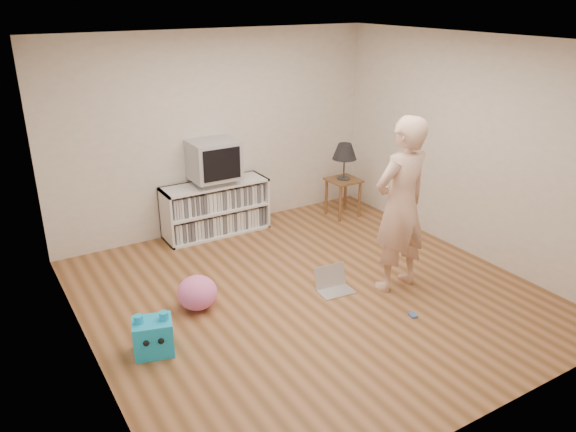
{
  "coord_description": "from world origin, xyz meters",
  "views": [
    {
      "loc": [
        -2.94,
        -4.38,
        3.03
      ],
      "look_at": [
        -0.03,
        0.4,
        0.77
      ],
      "focal_mm": 35.0,
      "sensor_mm": 36.0,
      "label": 1
    }
  ],
  "objects_px": {
    "crt_tv": "(213,159)",
    "plush_pink": "(197,293)",
    "person": "(401,206)",
    "laptop": "(333,284)",
    "plush_blue": "(153,336)",
    "dvd_deck": "(214,181)",
    "side_table": "(343,188)",
    "table_lamp": "(345,152)",
    "media_unit": "(215,208)"
  },
  "relations": [
    {
      "from": "person",
      "to": "laptop",
      "type": "height_order",
      "value": "person"
    },
    {
      "from": "table_lamp",
      "to": "side_table",
      "type": "bearing_deg",
      "value": 0.0
    },
    {
      "from": "side_table",
      "to": "person",
      "type": "bearing_deg",
      "value": -110.84
    },
    {
      "from": "crt_tv",
      "to": "table_lamp",
      "type": "relative_size",
      "value": 1.17
    },
    {
      "from": "person",
      "to": "side_table",
      "type": "bearing_deg",
      "value": -114.92
    },
    {
      "from": "dvd_deck",
      "to": "table_lamp",
      "type": "bearing_deg",
      "value": -11.53
    },
    {
      "from": "crt_tv",
      "to": "table_lamp",
      "type": "distance_m",
      "value": 1.85
    },
    {
      "from": "laptop",
      "to": "plush_blue",
      "type": "distance_m",
      "value": 2.04
    },
    {
      "from": "plush_pink",
      "to": "person",
      "type": "bearing_deg",
      "value": -18.97
    },
    {
      "from": "table_lamp",
      "to": "person",
      "type": "bearing_deg",
      "value": -110.84
    },
    {
      "from": "side_table",
      "to": "table_lamp",
      "type": "distance_m",
      "value": 0.53
    },
    {
      "from": "dvd_deck",
      "to": "side_table",
      "type": "height_order",
      "value": "dvd_deck"
    },
    {
      "from": "dvd_deck",
      "to": "plush_pink",
      "type": "height_order",
      "value": "dvd_deck"
    },
    {
      "from": "media_unit",
      "to": "dvd_deck",
      "type": "distance_m",
      "value": 0.39
    },
    {
      "from": "side_table",
      "to": "person",
      "type": "xyz_separation_m",
      "value": [
        -0.76,
        -1.99,
        0.53
      ]
    },
    {
      "from": "laptop",
      "to": "table_lamp",
      "type": "bearing_deg",
      "value": 56.11
    },
    {
      "from": "side_table",
      "to": "laptop",
      "type": "relative_size",
      "value": 1.39
    },
    {
      "from": "laptop",
      "to": "side_table",
      "type": "bearing_deg",
      "value": 56.11
    },
    {
      "from": "side_table",
      "to": "table_lamp",
      "type": "bearing_deg",
      "value": 0.0
    },
    {
      "from": "person",
      "to": "plush_blue",
      "type": "relative_size",
      "value": 4.66
    },
    {
      "from": "dvd_deck",
      "to": "plush_pink",
      "type": "bearing_deg",
      "value": -120.33
    },
    {
      "from": "person",
      "to": "plush_pink",
      "type": "bearing_deg",
      "value": -23.04
    },
    {
      "from": "laptop",
      "to": "plush_blue",
      "type": "xyz_separation_m",
      "value": [
        -2.03,
        -0.1,
        0.1
      ]
    },
    {
      "from": "crt_tv",
      "to": "side_table",
      "type": "height_order",
      "value": "crt_tv"
    },
    {
      "from": "media_unit",
      "to": "side_table",
      "type": "distance_m",
      "value": 1.86
    },
    {
      "from": "person",
      "to": "laptop",
      "type": "distance_m",
      "value": 1.12
    },
    {
      "from": "crt_tv",
      "to": "plush_pink",
      "type": "bearing_deg",
      "value": -120.38
    },
    {
      "from": "crt_tv",
      "to": "plush_blue",
      "type": "xyz_separation_m",
      "value": [
        -1.61,
        -2.17,
        -0.85
      ]
    },
    {
      "from": "side_table",
      "to": "plush_blue",
      "type": "distance_m",
      "value": 3.87
    },
    {
      "from": "person",
      "to": "laptop",
      "type": "relative_size",
      "value": 4.79
    },
    {
      "from": "dvd_deck",
      "to": "laptop",
      "type": "height_order",
      "value": "dvd_deck"
    },
    {
      "from": "media_unit",
      "to": "crt_tv",
      "type": "height_order",
      "value": "crt_tv"
    },
    {
      "from": "plush_blue",
      "to": "plush_pink",
      "type": "xyz_separation_m",
      "value": [
        0.63,
        0.51,
        0.0
      ]
    },
    {
      "from": "dvd_deck",
      "to": "side_table",
      "type": "relative_size",
      "value": 0.82
    },
    {
      "from": "plush_blue",
      "to": "plush_pink",
      "type": "bearing_deg",
      "value": 55.06
    },
    {
      "from": "crt_tv",
      "to": "person",
      "type": "distance_m",
      "value": 2.58
    },
    {
      "from": "dvd_deck",
      "to": "plush_blue",
      "type": "bearing_deg",
      "value": -126.48
    },
    {
      "from": "plush_blue",
      "to": "plush_pink",
      "type": "relative_size",
      "value": 0.99
    },
    {
      "from": "person",
      "to": "plush_blue",
      "type": "bearing_deg",
      "value": -8.12
    },
    {
      "from": "dvd_deck",
      "to": "crt_tv",
      "type": "relative_size",
      "value": 0.75
    },
    {
      "from": "media_unit",
      "to": "crt_tv",
      "type": "bearing_deg",
      "value": -90.0
    },
    {
      "from": "media_unit",
      "to": "side_table",
      "type": "xyz_separation_m",
      "value": [
        1.81,
        -0.39,
        0.07
      ]
    },
    {
      "from": "dvd_deck",
      "to": "laptop",
      "type": "xyz_separation_m",
      "value": [
        0.43,
        -2.07,
        -0.67
      ]
    },
    {
      "from": "crt_tv",
      "to": "plush_pink",
      "type": "xyz_separation_m",
      "value": [
        -0.97,
        -1.66,
        -0.85
      ]
    },
    {
      "from": "crt_tv",
      "to": "person",
      "type": "xyz_separation_m",
      "value": [
        1.06,
        -2.36,
        -0.07
      ]
    },
    {
      "from": "dvd_deck",
      "to": "table_lamp",
      "type": "height_order",
      "value": "table_lamp"
    },
    {
      "from": "crt_tv",
      "to": "plush_pink",
      "type": "distance_m",
      "value": 2.1
    },
    {
      "from": "side_table",
      "to": "crt_tv",
      "type": "bearing_deg",
      "value": 168.57
    },
    {
      "from": "table_lamp",
      "to": "plush_blue",
      "type": "xyz_separation_m",
      "value": [
        -3.42,
        -1.8,
        -0.77
      ]
    },
    {
      "from": "side_table",
      "to": "person",
      "type": "distance_m",
      "value": 2.19
    }
  ]
}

